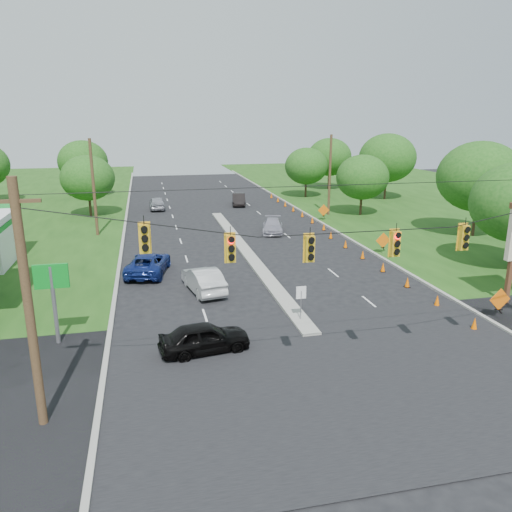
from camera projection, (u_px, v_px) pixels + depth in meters
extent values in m
plane|color=black|center=(342.00, 375.00, 21.65)|extent=(160.00, 160.00, 0.00)
cube|color=black|center=(342.00, 375.00, 21.65)|extent=(160.00, 14.00, 0.02)
cube|color=gray|center=(124.00, 234.00, 47.73)|extent=(0.25, 110.00, 0.16)
cube|color=gray|center=(324.00, 225.00, 51.98)|extent=(0.25, 110.00, 0.16)
cube|color=gray|center=(246.00, 252.00, 41.39)|extent=(1.00, 34.00, 0.18)
cylinder|color=gray|center=(301.00, 306.00, 27.05)|extent=(0.06, 0.06, 1.80)
cube|color=white|center=(301.00, 293.00, 26.83)|extent=(0.55, 0.04, 0.70)
cylinder|color=#422D1C|center=(29.00, 309.00, 16.98)|extent=(0.32, 0.32, 9.00)
cube|color=#422D1C|center=(15.00, 201.00, 15.99)|extent=(1.60, 0.12, 0.12)
cylinder|color=black|center=(361.00, 221.00, 18.83)|extent=(24.00, 0.04, 0.04)
cube|color=yellow|center=(145.00, 239.00, 17.22)|extent=(0.34, 0.24, 1.00)
cube|color=yellow|center=(231.00, 249.00, 17.99)|extent=(0.34, 0.24, 1.00)
cube|color=yellow|center=(310.00, 249.00, 18.67)|extent=(0.34, 0.24, 1.00)
cube|color=yellow|center=(395.00, 244.00, 19.40)|extent=(0.34, 0.24, 1.00)
cube|color=yellow|center=(464.00, 238.00, 20.01)|extent=(0.34, 0.24, 1.00)
cylinder|color=#422D1C|center=(94.00, 188.00, 46.02)|extent=(0.28, 0.28, 9.00)
cylinder|color=#422D1C|center=(330.00, 176.00, 55.98)|extent=(0.28, 0.28, 9.00)
cylinder|color=gray|center=(55.00, 306.00, 24.12)|extent=(0.20, 0.20, 4.00)
cube|color=#07811E|center=(51.00, 276.00, 23.72)|extent=(1.60, 0.15, 1.20)
cube|color=#59331E|center=(510.00, 268.00, 29.41)|extent=(0.25, 0.25, 4.40)
cone|color=#FF6500|center=(474.00, 323.00, 26.19)|extent=(0.32, 0.32, 0.70)
cone|color=#FF6500|center=(437.00, 300.00, 29.48)|extent=(0.32, 0.32, 0.70)
cone|color=#FF6500|center=(407.00, 282.00, 32.77)|extent=(0.32, 0.32, 0.70)
cone|color=#FF6500|center=(383.00, 267.00, 36.06)|extent=(0.32, 0.32, 0.70)
cone|color=#FF6500|center=(363.00, 255.00, 39.35)|extent=(0.32, 0.32, 0.70)
cone|color=#FF6500|center=(346.00, 244.00, 42.64)|extent=(0.32, 0.32, 0.70)
cone|color=#FF6500|center=(331.00, 235.00, 45.93)|extent=(0.32, 0.32, 0.70)
cone|color=#FF6500|center=(324.00, 227.00, 49.35)|extent=(0.32, 0.32, 0.70)
cone|color=#FF6500|center=(312.00, 220.00, 52.64)|extent=(0.32, 0.32, 0.70)
cone|color=#FF6500|center=(302.00, 214.00, 55.93)|extent=(0.32, 0.32, 0.70)
cone|color=#FF6500|center=(293.00, 209.00, 59.22)|extent=(0.32, 0.32, 0.70)
cone|color=#FF6500|center=(285.00, 204.00, 62.51)|extent=(0.32, 0.32, 0.70)
cone|color=#FF6500|center=(278.00, 199.00, 65.80)|extent=(0.32, 0.32, 0.70)
cone|color=#FF6500|center=(271.00, 196.00, 69.09)|extent=(0.32, 0.32, 0.70)
cube|color=black|center=(498.00, 310.00, 27.53)|extent=(0.06, 0.58, 0.26)
cube|color=black|center=(498.00, 310.00, 27.53)|extent=(0.06, 0.58, 0.26)
cube|color=orange|center=(500.00, 299.00, 27.37)|extent=(1.27, 0.05, 1.27)
cube|color=black|center=(383.00, 247.00, 40.70)|extent=(0.06, 0.58, 0.26)
cube|color=black|center=(383.00, 247.00, 40.70)|extent=(0.06, 0.58, 0.26)
cube|color=orange|center=(383.00, 240.00, 40.53)|extent=(1.27, 0.05, 1.27)
cube|color=black|center=(323.00, 216.00, 53.86)|extent=(0.06, 0.58, 0.26)
cube|color=black|center=(323.00, 216.00, 53.86)|extent=(0.06, 0.58, 0.26)
cube|color=orange|center=(324.00, 210.00, 53.70)|extent=(1.27, 0.05, 1.27)
cylinder|color=black|center=(90.00, 205.00, 55.97)|extent=(0.28, 0.28, 2.52)
ellipsoid|color=#194C14|center=(88.00, 178.00, 55.14)|extent=(5.88, 5.88, 5.04)
cylinder|color=black|center=(85.00, 187.00, 69.60)|extent=(0.28, 0.28, 2.88)
ellipsoid|color=#194C14|center=(83.00, 161.00, 68.66)|extent=(6.72, 6.72, 5.76)
cylinder|color=black|center=(512.00, 250.00, 36.33)|extent=(0.28, 0.28, 2.88)
cylinder|color=black|center=(474.00, 219.00, 46.53)|extent=(0.28, 0.28, 3.24)
ellipsoid|color=#194C14|center=(479.00, 177.00, 45.46)|extent=(7.56, 7.56, 6.48)
cylinder|color=black|center=(361.00, 204.00, 56.64)|extent=(0.28, 0.28, 2.52)
ellipsoid|color=#194C14|center=(362.00, 177.00, 55.82)|extent=(5.88, 5.88, 5.04)
cylinder|color=black|center=(385.00, 188.00, 67.63)|extent=(0.28, 0.28, 3.24)
ellipsoid|color=#194C14|center=(387.00, 158.00, 66.57)|extent=(7.56, 7.56, 6.48)
cylinder|color=black|center=(329.00, 180.00, 77.18)|extent=(0.28, 0.28, 2.88)
ellipsoid|color=#194C14|center=(329.00, 157.00, 76.23)|extent=(6.72, 6.72, 5.76)
cylinder|color=black|center=(306.00, 188.00, 69.38)|extent=(0.28, 0.28, 2.52)
ellipsoid|color=#194C14|center=(306.00, 166.00, 68.56)|extent=(5.88, 5.88, 5.04)
imported|color=black|center=(205.00, 338.00, 23.61)|extent=(4.51, 2.35, 1.47)
imported|color=#BBBBBB|center=(203.00, 280.00, 31.84)|extent=(2.54, 5.06, 1.59)
imported|color=navy|center=(148.00, 263.00, 35.51)|extent=(3.64, 5.91, 1.53)
imported|color=#9591A1|center=(273.00, 226.00, 48.26)|extent=(2.99, 4.94, 1.34)
imported|color=gray|center=(157.00, 203.00, 60.45)|extent=(1.88, 4.57, 1.55)
imported|color=black|center=(239.00, 199.00, 63.36)|extent=(2.23, 4.68, 1.48)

